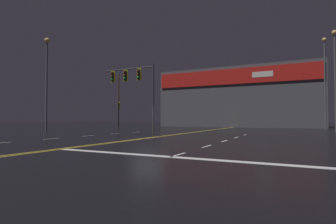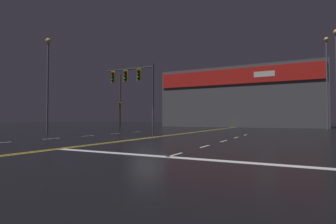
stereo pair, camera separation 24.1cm
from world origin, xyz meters
name	(u,v)px [view 2 (the right image)]	position (x,y,z in m)	size (l,w,h in m)	color
ground_plane	(147,138)	(0.00, 0.00, 0.00)	(200.00, 200.00, 0.00)	black
road_markings	(149,140)	(1.23, -1.68, 0.00)	(16.99, 60.00, 0.01)	gold
traffic_signal_median	(132,81)	(-2.52, 1.75, 4.64)	(4.79, 0.36, 5.89)	#38383D
traffic_signal_corner_northwest	(120,109)	(-12.10, 12.51, 2.74)	(0.42, 0.36, 3.73)	#38383D
streetlight_near_left	(327,73)	(13.21, 24.13, 7.61)	(0.56, 0.56, 12.37)	#59595E
streetlight_far_left	(48,73)	(-14.16, 2.68, 6.41)	(0.56, 0.56, 10.14)	#59595E
building_backdrop	(240,98)	(0.00, 33.11, 5.26)	(27.77, 10.23, 10.49)	#4C4C51
utility_pole_row	(245,91)	(2.35, 25.49, 5.83)	(47.42, 0.26, 12.07)	#4C3828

